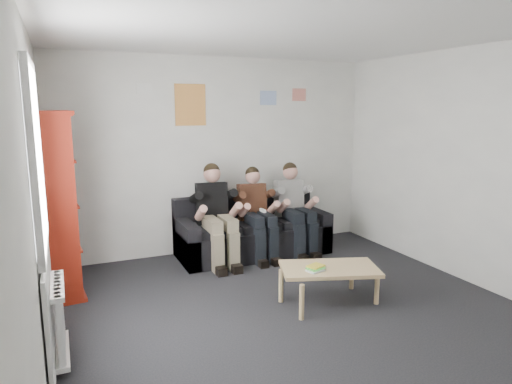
{
  "coord_description": "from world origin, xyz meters",
  "views": [
    {
      "loc": [
        -2.06,
        -3.56,
        2.02
      ],
      "look_at": [
        0.04,
        1.3,
        1.03
      ],
      "focal_mm": 32.0,
      "sensor_mm": 36.0,
      "label": 1
    }
  ],
  "objects_px": {
    "person_left": "(217,215)",
    "person_right": "(295,209)",
    "bookshelf": "(62,203)",
    "sofa": "(252,233)",
    "person_middle": "(257,213)",
    "coffee_table": "(329,271)"
  },
  "relations": [
    {
      "from": "sofa",
      "to": "person_right",
      "type": "bearing_deg",
      "value": -18.46
    },
    {
      "from": "person_left",
      "to": "person_middle",
      "type": "relative_size",
      "value": 1.06
    },
    {
      "from": "person_middle",
      "to": "person_left",
      "type": "bearing_deg",
      "value": -172.73
    },
    {
      "from": "coffee_table",
      "to": "person_middle",
      "type": "height_order",
      "value": "person_middle"
    },
    {
      "from": "person_left",
      "to": "person_right",
      "type": "relative_size",
      "value": 1.04
    },
    {
      "from": "sofa",
      "to": "person_right",
      "type": "height_order",
      "value": "person_right"
    },
    {
      "from": "bookshelf",
      "to": "person_left",
      "type": "bearing_deg",
      "value": 1.11
    },
    {
      "from": "sofa",
      "to": "coffee_table",
      "type": "xyz_separation_m",
      "value": [
        0.09,
        -1.85,
        0.06
      ]
    },
    {
      "from": "sofa",
      "to": "person_middle",
      "type": "height_order",
      "value": "person_middle"
    },
    {
      "from": "sofa",
      "to": "bookshelf",
      "type": "bearing_deg",
      "value": -170.8
    },
    {
      "from": "sofa",
      "to": "person_middle",
      "type": "xyz_separation_m",
      "value": [
        -0.0,
        -0.19,
        0.33
      ]
    },
    {
      "from": "person_left",
      "to": "person_middle",
      "type": "height_order",
      "value": "person_left"
    },
    {
      "from": "sofa",
      "to": "coffee_table",
      "type": "height_order",
      "value": "sofa"
    },
    {
      "from": "person_left",
      "to": "person_middle",
      "type": "xyz_separation_m",
      "value": [
        0.58,
        0.0,
        -0.03
      ]
    },
    {
      "from": "person_right",
      "to": "sofa",
      "type": "bearing_deg",
      "value": 166.65
    },
    {
      "from": "sofa",
      "to": "coffee_table",
      "type": "relative_size",
      "value": 2.09
    },
    {
      "from": "coffee_table",
      "to": "person_left",
      "type": "height_order",
      "value": "person_left"
    },
    {
      "from": "person_left",
      "to": "person_right",
      "type": "xyz_separation_m",
      "value": [
        1.15,
        0.0,
        -0.02
      ]
    },
    {
      "from": "sofa",
      "to": "person_middle",
      "type": "relative_size",
      "value": 1.68
    },
    {
      "from": "person_right",
      "to": "coffee_table",
      "type": "bearing_deg",
      "value": -101.24
    },
    {
      "from": "person_left",
      "to": "person_right",
      "type": "bearing_deg",
      "value": 9.35
    },
    {
      "from": "person_left",
      "to": "person_right",
      "type": "height_order",
      "value": "person_left"
    }
  ]
}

